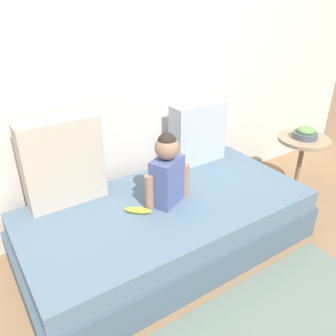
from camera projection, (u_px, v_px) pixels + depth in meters
ground_plane at (168, 247)px, 2.40m from camera, size 12.00×12.00×0.00m
back_wall at (117, 55)px, 2.29m from camera, size 5.12×0.10×2.41m
couch at (168, 226)px, 2.32m from camera, size 1.92×0.95×0.37m
throw_pillow_left at (63, 162)px, 2.12m from camera, size 0.49×0.16×0.56m
throw_pillow_right at (198, 133)px, 2.66m from camera, size 0.44×0.16×0.48m
toddler at (168, 170)px, 2.13m from camera, size 0.33×0.22×0.48m
banana at (138, 210)px, 2.11m from camera, size 0.16×0.15×0.04m
side_table at (302, 150)px, 2.91m from camera, size 0.42×0.42×0.50m
fruit_bowl at (305, 133)px, 2.84m from camera, size 0.20×0.20×0.10m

